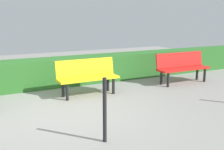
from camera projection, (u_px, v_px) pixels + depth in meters
ground_plane at (53, 114)px, 5.49m from camera, size 18.35×18.35×0.00m
bench_red at (182, 66)px, 7.94m from camera, size 1.63×0.46×0.86m
bench_yellow at (87, 75)px, 6.71m from camera, size 1.49×0.47×0.86m
hedge_row at (75, 70)px, 7.87m from camera, size 14.35×0.72×0.76m
railing_post_mid at (105, 110)px, 4.17m from camera, size 0.06×0.06×1.00m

